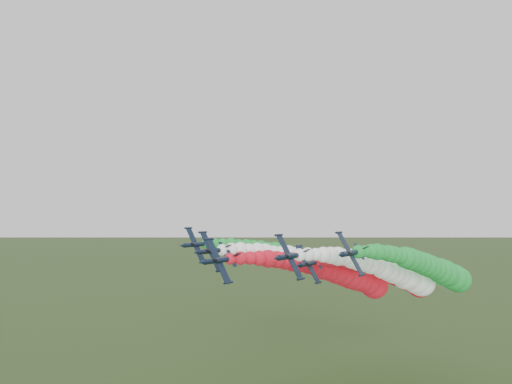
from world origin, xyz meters
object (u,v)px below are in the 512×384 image
jet_lead (343,275)px  jet_inner_left (327,267)px  jet_inner_right (395,273)px  jet_outer_right (435,269)px  jet_trail (398,277)px  jet_outer_left (309,262)px

jet_lead → jet_inner_left: (-8.12, 6.84, 1.10)m
jet_inner_right → jet_outer_right: size_ratio=1.00×
jet_inner_left → jet_trail: size_ratio=0.99×
jet_lead → jet_outer_right: (19.72, 14.92, 1.36)m
jet_outer_right → jet_trail: jet_outer_right is taller
jet_lead → jet_outer_left: bearing=138.4°
jet_lead → jet_inner_left: jet_inner_left is taller
jet_lead → jet_inner_right: (11.68, 6.82, 0.77)m
jet_inner_left → jet_inner_right: bearing=-0.1°
jet_outer_left → jet_lead: bearing=-41.6°
jet_inner_right → jet_trail: 20.24m
jet_lead → jet_outer_right: size_ratio=1.00×
jet_lead → jet_outer_left: (-19.47, 17.27, 1.03)m
jet_lead → jet_trail: (6.00, 25.93, -2.69)m
jet_inner_left → jet_outer_right: 28.99m
jet_lead → jet_outer_left: 26.04m
jet_inner_right → jet_inner_left: bearing=179.9°
jet_lead → jet_inner_right: 13.55m
jet_outer_left → jet_inner_left: bearing=-42.6°
jet_inner_right → jet_outer_left: size_ratio=1.00×
jet_inner_right → jet_outer_right: (8.04, 8.10, 0.59)m
jet_lead → jet_inner_left: size_ratio=1.00×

